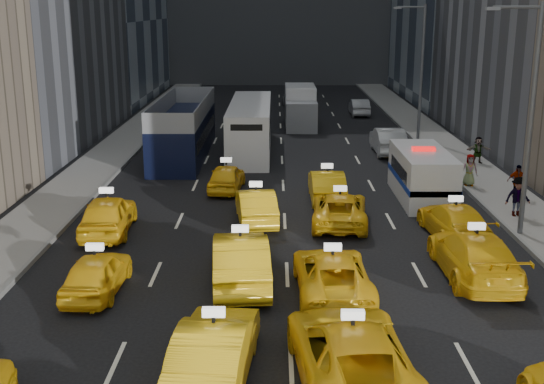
{
  "coord_description": "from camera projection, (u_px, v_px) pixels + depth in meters",
  "views": [
    {
      "loc": [
        -0.42,
        -13.67,
        8.81
      ],
      "look_at": [
        -0.53,
        11.34,
        2.0
      ],
      "focal_mm": 45.0,
      "sensor_mm": 36.0,
      "label": 1
    }
  ],
  "objects": [
    {
      "name": "sidewalk_east",
      "position": [
        463.0,
        162.0,
        39.56
      ],
      "size": [
        3.0,
        90.0,
        0.15
      ],
      "primitive_type": "cube",
      "color": "gray",
      "rests_on": "ground"
    },
    {
      "name": "curb_east",
      "position": [
        438.0,
        162.0,
        39.56
      ],
      "size": [
        0.15,
        90.0,
        0.18
      ],
      "primitive_type": "cube",
      "color": "slate",
      "rests_on": "ground"
    },
    {
      "name": "misc_car_0",
      "position": [
        388.0,
        140.0,
        42.23
      ],
      "size": [
        1.71,
        4.9,
        1.62
      ],
      "primitive_type": "imported",
      "rotation": [
        0.0,
        0.0,
        3.14
      ],
      "color": "#ACB0B4",
      "rests_on": "ground"
    },
    {
      "name": "misc_car_2",
      "position": [
        297.0,
        99.0,
        61.07
      ],
      "size": [
        2.66,
        5.8,
        1.65
      ],
      "primitive_type": "imported",
      "rotation": [
        0.0,
        0.0,
        3.2
      ],
      "color": "slate",
      "rests_on": "ground"
    },
    {
      "name": "misc_car_3",
      "position": [
        251.0,
        106.0,
        56.79
      ],
      "size": [
        2.06,
        4.8,
        1.61
      ],
      "primitive_type": "imported",
      "rotation": [
        0.0,
        0.0,
        3.18
      ],
      "color": "black",
      "rests_on": "ground"
    },
    {
      "name": "pedestrian_3",
      "position": [
        517.0,
        181.0,
        31.79
      ],
      "size": [
        0.96,
        0.49,
        1.58
      ],
      "primitive_type": "imported",
      "rotation": [
        0.0,
        0.0,
        -0.08
      ],
      "color": "gray",
      "rests_on": "sidewalk_east"
    },
    {
      "name": "misc_car_1",
      "position": [
        194.0,
        108.0,
        55.52
      ],
      "size": [
        3.49,
        6.29,
        1.67
      ],
      "primitive_type": "imported",
      "rotation": [
        0.0,
        0.0,
        3.27
      ],
      "color": "black",
      "rests_on": "ground"
    },
    {
      "name": "taxi_9",
      "position": [
        241.0,
        259.0,
        22.25
      ],
      "size": [
        2.17,
        5.21,
        1.68
      ],
      "primitive_type": "imported",
      "rotation": [
        0.0,
        0.0,
        3.22
      ],
      "color": "yellow",
      "rests_on": "ground"
    },
    {
      "name": "sidewalk_west",
      "position": [
        102.0,
        162.0,
        39.65
      ],
      "size": [
        3.0,
        90.0,
        0.15
      ],
      "primitive_type": "cube",
      "color": "gray",
      "rests_on": "ground"
    },
    {
      "name": "taxi_14",
      "position": [
        340.0,
        209.0,
        28.42
      ],
      "size": [
        2.6,
        4.94,
        1.33
      ],
      "primitive_type": "imported",
      "rotation": [
        0.0,
        0.0,
        3.06
      ],
      "color": "yellow",
      "rests_on": "ground"
    },
    {
      "name": "taxi_16",
      "position": [
        226.0,
        177.0,
        33.64
      ],
      "size": [
        1.83,
        4.01,
        1.34
      ],
      "primitive_type": "imported",
      "rotation": [
        0.0,
        0.0,
        3.08
      ],
      "color": "yellow",
      "rests_on": "ground"
    },
    {
      "name": "pedestrian_4",
      "position": [
        470.0,
        170.0,
        33.96
      ],
      "size": [
        0.81,
        0.48,
        1.6
      ],
      "primitive_type": "imported",
      "rotation": [
        0.0,
        0.0,
        -0.08
      ],
      "color": "gray",
      "rests_on": "sidewalk_east"
    },
    {
      "name": "taxi_15",
      "position": [
        454.0,
        221.0,
        26.7
      ],
      "size": [
        2.29,
        4.91,
        1.39
      ],
      "primitive_type": "imported",
      "rotation": [
        0.0,
        0.0,
        3.22
      ],
      "color": "yellow",
      "rests_on": "ground"
    },
    {
      "name": "curb_west",
      "position": [
        127.0,
        162.0,
        39.64
      ],
      "size": [
        0.15,
        90.0,
        0.18
      ],
      "primitive_type": "cube",
      "color": "slate",
      "rests_on": "ground"
    },
    {
      "name": "taxi_11",
      "position": [
        474.0,
        255.0,
        22.78
      ],
      "size": [
        2.25,
        5.47,
        1.58
      ],
      "primitive_type": "imported",
      "rotation": [
        0.0,
        0.0,
        3.15
      ],
      "color": "yellow",
      "rests_on": "ground"
    },
    {
      "name": "box_truck",
      "position": [
        300.0,
        107.0,
        51.53
      ],
      "size": [
        2.97,
        6.78,
        3.01
      ],
      "rotation": [
        0.0,
        0.0,
        -0.11
      ],
      "color": "silver",
      "rests_on": "ground"
    },
    {
      "name": "taxi_12",
      "position": [
        108.0,
        214.0,
        27.27
      ],
      "size": [
        2.1,
        4.68,
        1.56
      ],
      "primitive_type": "imported",
      "rotation": [
        0.0,
        0.0,
        3.2
      ],
      "color": "yellow",
      "rests_on": "ground"
    },
    {
      "name": "streetlight_far",
      "position": [
        420.0,
        68.0,
        45.04
      ],
      "size": [
        2.15,
        0.22,
        9.0
      ],
      "color": "#595B60",
      "rests_on": "ground"
    },
    {
      "name": "taxi_8",
      "position": [
        97.0,
        273.0,
        21.56
      ],
      "size": [
        1.7,
        3.94,
        1.33
      ],
      "primitive_type": "imported",
      "rotation": [
        0.0,
        0.0,
        3.11
      ],
      "color": "yellow",
      "rests_on": "ground"
    },
    {
      "name": "taxi_5",
      "position": [
        215.0,
        350.0,
        16.46
      ],
      "size": [
        2.1,
        4.91,
        1.57
      ],
      "primitive_type": "imported",
      "rotation": [
        0.0,
        0.0,
        3.05
      ],
      "color": "yellow",
      "rests_on": "ground"
    },
    {
      "name": "taxi_13",
      "position": [
        256.0,
        205.0,
        28.73
      ],
      "size": [
        2.02,
        4.48,
        1.43
      ],
      "primitive_type": "imported",
      "rotation": [
        0.0,
        0.0,
        3.26
      ],
      "color": "yellow",
      "rests_on": "ground"
    },
    {
      "name": "city_bus",
      "position": [
        250.0,
        127.0,
        42.7
      ],
      "size": [
        3.94,
        12.09,
        3.07
      ],
      "rotation": [
        0.0,
        0.0,
        0.13
      ],
      "color": "silver",
      "rests_on": "ground"
    },
    {
      "name": "taxi_10",
      "position": [
        332.0,
        274.0,
        21.45
      ],
      "size": [
        2.43,
        4.97,
        1.36
      ],
      "primitive_type": "imported",
      "rotation": [
        0.0,
        0.0,
        3.18
      ],
      "color": "yellow",
      "rests_on": "ground"
    },
    {
      "name": "double_decker",
      "position": [
        184.0,
        128.0,
        41.22
      ],
      "size": [
        3.99,
        12.21,
        3.49
      ],
      "rotation": [
        0.0,
        0.0,
        0.11
      ],
      "color": "black",
      "rests_on": "ground"
    },
    {
      "name": "pedestrian_5",
      "position": [
        478.0,
        150.0,
        38.88
      ],
      "size": [
        1.44,
        0.48,
        1.53
      ],
      "primitive_type": "imported",
      "rotation": [
        0.0,
        0.0,
        0.06
      ],
      "color": "gray",
      "rests_on": "sidewalk_east"
    },
    {
      "name": "nypd_van",
      "position": [
        422.0,
        176.0,
        32.06
      ],
      "size": [
        2.87,
        6.04,
        2.5
      ],
      "rotation": [
        0.0,
        0.0,
        -0.11
      ],
      "color": "silver",
      "rests_on": "ground"
    },
    {
      "name": "streetlight_near",
      "position": [
        529.0,
        113.0,
        25.75
      ],
      "size": [
        2.15,
        0.22,
        9.0
      ],
      "color": "#595B60",
      "rests_on": "ground"
    },
    {
      "name": "taxi_6",
      "position": [
        352.0,
        354.0,
        16.25
      ],
      "size": [
        3.16,
        6.0,
        1.61
      ],
      "primitive_type": "imported",
      "rotation": [
        0.0,
        0.0,
        3.23
      ],
      "color": "yellow",
      "rests_on": "ground"
    },
    {
      "name": "misc_car_4",
      "position": [
        359.0,
        107.0,
        57.2
      ],
      "size": [
        1.49,
        4.18,
        1.37
      ],
      "primitive_type": "imported",
      "rotation": [
        0.0,
        0.0,
        3.13
      ],
      "color": "#9EA1A6",
      "rests_on": "ground"
    },
    {
      "name": "taxi_17",
      "position": [
        327.0,
        186.0,
        31.89
      ],
      "size": [
        1.58,
        4.41,
        1.45
      ],
      "primitive_type": "imported",
      "rotation": [
        0.0,
        0.0,
        3.15
      ],
      "color": "yellow",
      "rests_on": "ground"
    },
    {
      "name": "pedestrian_2",
      "position": [
        518.0,
        197.0,
        28.98
      ],
      "size": [
        1.16,
        0.6,
        1.71
      ],
      "primitive_type": "imported",
      "rotation": [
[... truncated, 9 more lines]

